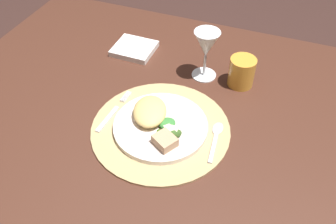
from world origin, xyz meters
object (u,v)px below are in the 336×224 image
(dining_table, at_px, (171,134))
(amber_tumbler, at_px, (242,72))
(spoon, at_px, (216,135))
(dinner_plate, at_px, (161,126))
(wine_glass, at_px, (206,46))
(napkin, at_px, (134,49))
(fork, at_px, (112,113))

(dining_table, bearing_deg, amber_tumbler, 50.39)
(dining_table, height_order, spoon, spoon)
(dinner_plate, height_order, spoon, dinner_plate)
(wine_glass, relative_size, amber_tumbler, 1.74)
(dining_table, relative_size, amber_tumbler, 15.41)
(dining_table, bearing_deg, napkin, 133.76)
(fork, height_order, wine_glass, wine_glass)
(napkin, distance_m, wine_glass, 0.28)
(fork, bearing_deg, dinner_plate, -0.97)
(amber_tumbler, bearing_deg, wine_glass, -179.65)
(spoon, bearing_deg, amber_tumbler, 87.87)
(dinner_plate, bearing_deg, fork, 179.03)
(napkin, bearing_deg, fork, -76.33)
(dinner_plate, xyz_separation_m, napkin, (-0.22, 0.30, -0.00))
(dinner_plate, xyz_separation_m, spoon, (0.14, 0.03, -0.00))
(dinner_plate, bearing_deg, napkin, 125.77)
(fork, distance_m, amber_tumbler, 0.40)
(dining_table, xyz_separation_m, napkin, (-0.22, 0.23, 0.11))
(spoon, bearing_deg, dinner_plate, -169.10)
(wine_glass, bearing_deg, dining_table, -102.17)
(dinner_plate, relative_size, wine_glass, 1.60)
(dinner_plate, xyz_separation_m, fork, (-0.15, 0.00, -0.00))
(spoon, height_order, amber_tumbler, amber_tumbler)
(dining_table, relative_size, wine_glass, 8.87)
(dining_table, height_order, fork, fork)
(fork, xyz_separation_m, wine_glass, (0.18, 0.26, 0.10))
(dinner_plate, xyz_separation_m, wine_glass, (0.04, 0.26, 0.10))
(spoon, height_order, napkin, napkin)
(napkin, xyz_separation_m, amber_tumbler, (0.37, -0.04, 0.04))
(fork, bearing_deg, amber_tumbler, 41.17)
(spoon, relative_size, napkin, 1.07)
(spoon, bearing_deg, napkin, 142.63)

